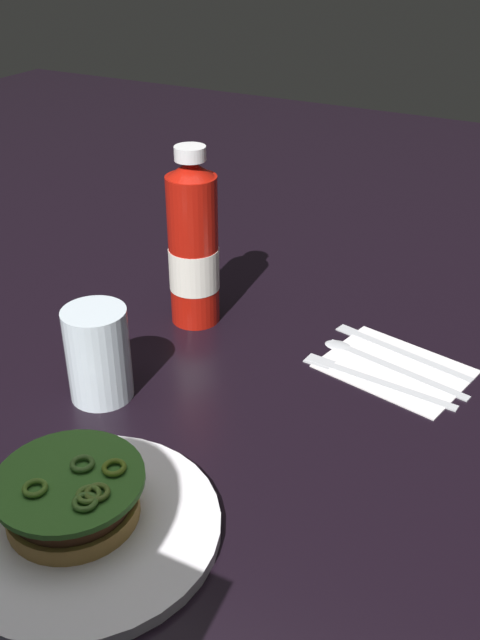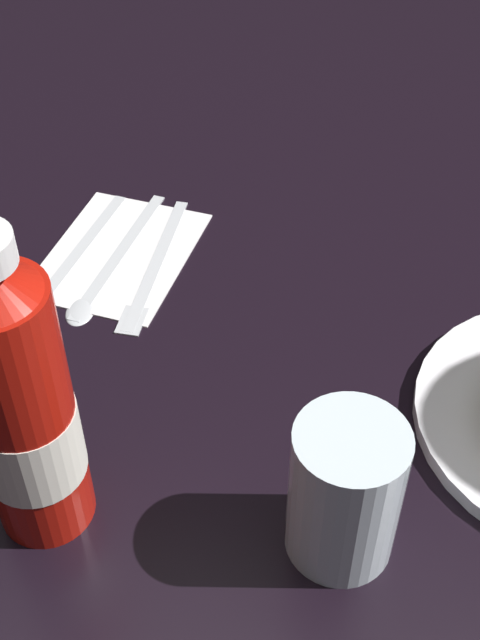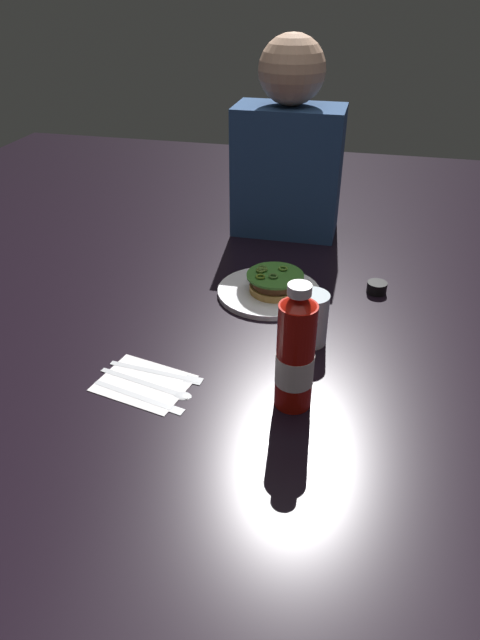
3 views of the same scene
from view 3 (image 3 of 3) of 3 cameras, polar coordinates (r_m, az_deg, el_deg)
ground_plane at (r=1.23m, az=4.35°, el=-1.31°), size 3.00×3.00×0.00m
dinner_plate at (r=1.37m, az=2.99°, el=2.91°), size 0.25×0.25×0.01m
burger_sandwich at (r=1.35m, az=3.60°, el=3.88°), size 0.14×0.14×0.05m
ketchup_bottle at (r=0.97m, az=5.72°, el=-3.59°), size 0.07×0.07×0.25m
water_glass at (r=1.17m, az=7.24°, el=0.15°), size 0.07×0.07×0.11m
condiment_cup at (r=1.41m, az=13.90°, el=3.27°), size 0.05×0.05×0.03m
napkin at (r=1.09m, az=-9.87°, el=-6.39°), size 0.20×0.16×0.00m
butter_knife at (r=1.06m, az=-9.92°, el=-7.84°), size 0.20×0.06×0.00m
spoon_utensil at (r=1.08m, az=-8.54°, el=-6.72°), size 0.20×0.06×0.00m
fork_utensil at (r=1.11m, az=-7.88°, el=-5.35°), size 0.20×0.03×0.00m
diner_person at (r=1.66m, az=5.00°, el=17.10°), size 0.31×0.18×0.55m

